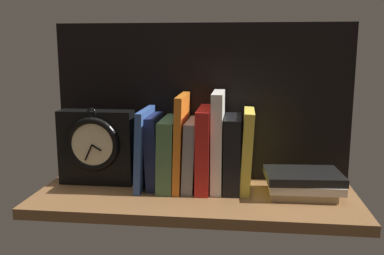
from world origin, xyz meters
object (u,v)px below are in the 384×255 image
Objects in this scene: book_red_requiem at (205,148)px; book_black_skeptic at (232,153)px; book_orange_pandolfini at (181,141)px; book_navy_bierce at (155,151)px; framed_clock at (96,147)px; book_stack_side at (303,183)px; book_yellow_seinlanguage at (247,150)px; book_white_catcher at (218,141)px; book_blue_modern at (145,148)px; book_green_romantic at (169,153)px; book_gray_chess at (191,154)px.

book_red_requiem reaches higher than book_black_skeptic.
book_orange_pandolfini is 1.28× the size of book_black_skeptic.
book_navy_bierce is 15.52cm from framed_clock.
framed_clock is (-15.51, 0.03, 0.67)cm from book_navy_bierce.
book_stack_side is at bearing -4.77° from book_navy_bierce.
book_yellow_seinlanguage is 15.57cm from book_stack_side.
book_orange_pandolfini reaches higher than book_stack_side.
book_red_requiem is 10.54cm from book_yellow_seinlanguage.
book_orange_pandolfini is 0.97× the size of book_white_catcher.
book_white_catcher is 1.21× the size of framed_clock.
book_yellow_seinlanguage is (3.56, 0.00, 0.81)cm from book_black_skeptic.
book_navy_bierce is 0.92× the size of book_yellow_seinlanguage.
framed_clock reaches higher than book_blue_modern.
book_blue_modern is 1.07× the size of book_stack_side.
book_red_requiem reaches higher than book_green_romantic.
book_black_skeptic is 0.92× the size of book_yellow_seinlanguage.
book_white_catcher reaches higher than book_yellow_seinlanguage.
book_blue_modern is at bearing 180.00° from book_black_skeptic.
book_green_romantic is 0.72× the size of book_white_catcher.
book_navy_bierce is 0.98× the size of book_stack_side.
book_green_romantic is 0.86× the size of book_red_requiem.
book_navy_bierce is at bearing -180.00° from book_gray_chess.
book_black_skeptic reaches higher than book_green_romantic.
book_red_requiem is (3.33, 0.00, 1.54)cm from book_gray_chess.
book_white_catcher is at bearing 180.00° from book_yellow_seinlanguage.
book_orange_pandolfini reaches higher than book_red_requiem.
framed_clock is at bearing 179.85° from book_blue_modern.
book_black_skeptic is (19.67, 0.00, 0.03)cm from book_navy_bierce.
book_navy_bierce is at bearing -180.00° from book_green_romantic.
book_navy_bierce is at bearing -180.00° from book_red_requiem.
book_blue_modern is 9.57cm from book_orange_pandolfini.
book_stack_side is (39.40, -3.07, -6.90)cm from book_blue_modern.
book_green_romantic is 0.87× the size of framed_clock.
book_gray_chess is at bearing 180.00° from book_red_requiem.
framed_clock is (-22.31, 0.03, -1.97)cm from book_orange_pandolfini.
book_navy_bierce is 0.91× the size of framed_clock.
book_red_requiem is at bearing 180.00° from book_yellow_seinlanguage.
book_black_skeptic is (12.87, -0.00, -2.60)cm from book_orange_pandolfini.
book_stack_side is at bearing -3.40° from framed_clock.
framed_clock reaches higher than book_navy_bierce.
book_stack_side is (20.83, -3.07, -9.15)cm from book_white_catcher.
book_navy_bierce is at bearing 0.00° from book_blue_modern.
book_white_catcher is (18.58, 0.00, 2.26)cm from book_blue_modern.
book_orange_pandolfini reaches higher than framed_clock.
book_green_romantic is 19.24cm from framed_clock.
book_blue_modern is 25.82cm from book_yellow_seinlanguage.
book_blue_modern reaches higher than book_green_romantic.
book_orange_pandolfini is 16.53cm from book_yellow_seinlanguage.
book_blue_modern is at bearing 180.00° from book_yellow_seinlanguage.
book_orange_pandolfini is 1.17× the size of framed_clock.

